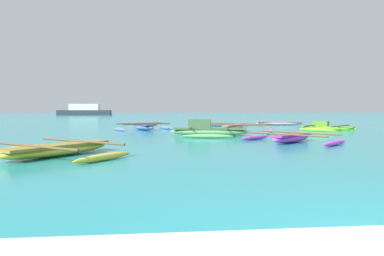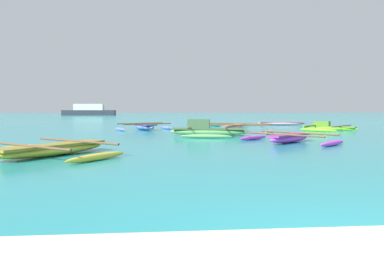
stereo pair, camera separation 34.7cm
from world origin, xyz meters
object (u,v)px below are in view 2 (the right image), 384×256
Objects in this scene: moored_boat_1 at (224,124)px; moored_boat_7 at (234,128)px; moored_boat_0 at (53,149)px; moored_boat_4 at (281,123)px; moored_boat_6 at (207,131)px; moored_boat_5 at (328,127)px; distant_ferry at (89,111)px; moored_boat_2 at (290,138)px; moored_boat_3 at (144,127)px.

moored_boat_7 reaches higher than moored_boat_1.
moored_boat_4 is (13.51, 18.21, -0.01)m from moored_boat_0.
moored_boat_6 is 2.99m from moored_boat_7.
moored_boat_6 reaches higher than moored_boat_5.
moored_boat_7 is (-6.79, -1.96, 0.06)m from moored_boat_5.
distant_ferry is at bearing 119.50° from moored_boat_6.
moored_boat_7 is at bearing -1.35° from moored_boat_0.
moored_boat_3 is at bearing 85.25° from moored_boat_2.
distant_ferry is at bearing 135.43° from moored_boat_1.
moored_boat_5 reaches higher than moored_boat_0.
moored_boat_1 is 0.99× the size of moored_boat_4.
moored_boat_2 is (0.47, -13.29, 0.02)m from moored_boat_1.
moored_boat_7 is at bearing 33.92° from moored_boat_3.
moored_boat_7 is 60.19m from distant_ferry.
moored_boat_2 is 1.06× the size of moored_boat_3.
moored_boat_0 is at bearing -94.31° from moored_boat_1.
moored_boat_5 reaches higher than moored_boat_7.
moored_boat_1 is 53.75m from distant_ferry.
moored_boat_4 is at bearing 31.33° from moored_boat_2.
moored_boat_0 is 1.11× the size of moored_boat_4.
moored_boat_3 is 6.32m from moored_boat_7.
moored_boat_4 is 0.98× the size of moored_boat_6.
moored_boat_0 reaches higher than moored_boat_1.
moored_boat_1 is 0.99× the size of moored_boat_3.
moored_boat_7 is (-5.98, -8.80, 0.07)m from moored_boat_4.
moored_boat_1 is at bearing 51.33° from moored_boat_2.
moored_boat_6 is at bearing -113.68° from moored_boat_4.
moored_boat_0 is 1.00× the size of moored_boat_5.
moored_boat_5 is at bearing -63.27° from distant_ferry.
moored_boat_7 is (5.51, -3.09, 0.04)m from moored_boat_3.
moored_boat_0 is 18.52m from moored_boat_1.
moored_boat_4 is at bearing 38.82° from moored_boat_1.
moored_boat_6 reaches higher than moored_boat_4.
moored_boat_0 is 1.12× the size of moored_boat_1.
distant_ferry is (-21.37, 49.32, 0.84)m from moored_boat_1.
moored_boat_1 is 0.89× the size of moored_boat_5.
moored_boat_5 is at bearing -14.23° from moored_boat_0.
moored_boat_6 is at bearing 88.21° from moored_boat_2.
moored_boat_5 is at bearing -44.75° from moored_boat_7.
moored_boat_4 is at bearing -5.03° from moored_boat_7.
moored_boat_0 reaches higher than moored_boat_4.
moored_boat_0 is 1.05× the size of moored_boat_2.
moored_boat_6 is at bearing -107.70° from moored_boat_5.
moored_boat_3 is at bearing -74.14° from distant_ferry.
moored_boat_1 is 9.84m from moored_boat_6.
distant_ferry reaches higher than moored_boat_6.
moored_boat_3 is 12.35m from moored_boat_5.
moored_boat_0 is 9.06m from moored_boat_6.
moored_boat_2 is (8.68, 3.32, -0.00)m from moored_boat_0.
moored_boat_4 is (11.49, 5.71, -0.03)m from moored_boat_3.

